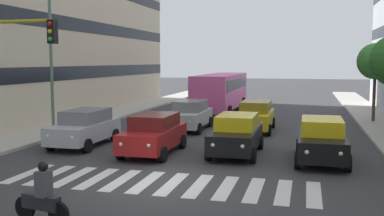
{
  "coord_description": "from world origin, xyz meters",
  "views": [
    {
      "loc": [
        -4.65,
        13.65,
        4.02
      ],
      "look_at": [
        0.9,
        -7.86,
        1.67
      ],
      "focal_mm": 41.62,
      "sensor_mm": 36.0,
      "label": 1
    }
  ],
  "objects": [
    {
      "name": "street_lamp_right",
      "position": [
        8.1,
        -7.36,
        4.7
      ],
      "size": [
        2.5,
        0.28,
        7.57
      ],
      "color": "#4C6B56",
      "rests_on": "sidewalk_right"
    },
    {
      "name": "car_3",
      "position": [
        5.49,
        -5.27,
        0.89
      ],
      "size": [
        2.02,
        4.44,
        1.72
      ],
      "color": "#B2B7BC",
      "rests_on": "ground_plane"
    },
    {
      "name": "car_2",
      "position": [
        1.72,
        -4.39,
        0.89
      ],
      "size": [
        2.02,
        4.44,
        1.72
      ],
      "color": "maroon",
      "rests_on": "ground_plane"
    },
    {
      "name": "motorcycle_with_rider",
      "position": [
        1.65,
        4.17,
        0.65
      ],
      "size": [
        1.69,
        0.44,
        1.57
      ],
      "color": "black",
      "rests_on": "ground_plane"
    },
    {
      "name": "bus_behind_traffic",
      "position": [
        1.72,
        -20.07,
        1.86
      ],
      "size": [
        2.78,
        10.5,
        3.0
      ],
      "color": "#DB5193",
      "rests_on": "ground_plane"
    },
    {
      "name": "street_tree_3",
      "position": [
        -8.89,
        -16.95,
        3.99
      ],
      "size": [
        2.33,
        2.33,
        5.02
      ],
      "color": "#513823",
      "rests_on": "sidewalk_left"
    },
    {
      "name": "crosswalk_markings",
      "position": [
        -0.0,
        0.0,
        0.0
      ],
      "size": [
        10.35,
        2.8,
        0.01
      ],
      "color": "silver",
      "rests_on": "ground_plane"
    },
    {
      "name": "car_0",
      "position": [
        -5.29,
        -4.64,
        0.89
      ],
      "size": [
        2.02,
        4.44,
        1.72
      ],
      "color": "black",
      "rests_on": "ground_plane"
    },
    {
      "name": "car_row2_0",
      "position": [
        -1.85,
        -11.79,
        0.89
      ],
      "size": [
        2.02,
        4.44,
        1.72
      ],
      "color": "gold",
      "rests_on": "ground_plane"
    },
    {
      "name": "car_1",
      "position": [
        -1.78,
        -5.12,
        0.89
      ],
      "size": [
        2.02,
        4.44,
        1.72
      ],
      "color": "black",
      "rests_on": "ground_plane"
    },
    {
      "name": "car_row2_1",
      "position": [
        1.91,
        -11.28,
        0.89
      ],
      "size": [
        2.02,
        4.44,
        1.72
      ],
      "color": "#B2B7BC",
      "rests_on": "ground_plane"
    },
    {
      "name": "ground_plane",
      "position": [
        0.0,
        0.0,
        0.0
      ],
      "size": [
        180.0,
        180.0,
        0.0
      ],
      "primitive_type": "plane",
      "color": "#38383A"
    }
  ]
}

